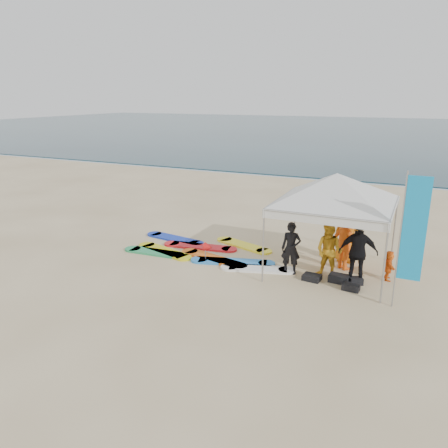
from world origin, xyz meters
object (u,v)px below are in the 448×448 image
at_px(person_orange_a, 346,240).
at_px(person_seated, 389,265).
at_px(marker_pennant, 209,247).
at_px(person_black_b, 358,252).
at_px(person_orange_b, 347,235).
at_px(feather_flag, 413,231).
at_px(person_yellow, 329,251).
at_px(person_black_a, 291,248).
at_px(surfboard_spread, 205,252).
at_px(canopy_tent, 337,174).

height_order(person_orange_a, person_seated, person_orange_a).
bearing_deg(person_orange_a, marker_pennant, 53.13).
relative_size(person_seated, marker_pennant, 1.39).
bearing_deg(person_black_b, person_orange_b, -79.86).
xyz_separation_m(person_orange_b, marker_pennant, (-3.99, -1.86, -0.42)).
height_order(person_orange_b, feather_flag, feather_flag).
xyz_separation_m(person_yellow, marker_pennant, (-3.74, -0.33, -0.33)).
distance_m(person_yellow, person_black_b, 0.82).
relative_size(person_orange_a, marker_pennant, 2.87).
bearing_deg(person_black_a, surfboard_spread, 162.75).
distance_m(person_seated, surfboard_spread, 5.86).
xyz_separation_m(person_black_b, person_orange_b, (-0.56, 1.56, -0.00)).
bearing_deg(canopy_tent, person_seated, 1.80).
bearing_deg(person_black_b, feather_flag, 130.17).
relative_size(person_black_b, person_seated, 2.08).
xyz_separation_m(person_orange_a, surfboard_spread, (-4.55, -0.61, -0.88)).
relative_size(marker_pennant, surfboard_spread, 0.11).
relative_size(person_black_b, surfboard_spread, 0.32).
bearing_deg(surfboard_spread, feather_flag, -12.97).
height_order(person_black_a, person_seated, person_black_a).
xyz_separation_m(person_black_a, canopy_tent, (1.07, 0.67, 2.21)).
bearing_deg(surfboard_spread, person_orange_b, 15.27).
bearing_deg(person_black_a, marker_pennant, 175.07).
bearing_deg(canopy_tent, person_orange_a, 48.11).
xyz_separation_m(person_orange_b, person_seated, (1.37, -0.95, -0.47)).
distance_m(person_orange_b, person_seated, 1.73).
xyz_separation_m(canopy_tent, marker_pennant, (-3.72, -0.86, -2.51)).
relative_size(person_yellow, person_seated, 1.87).
height_order(person_orange_a, canopy_tent, canopy_tent).
relative_size(person_seated, canopy_tent, 0.19).
bearing_deg(feather_flag, surfboard_spread, 167.03).
distance_m(person_yellow, marker_pennant, 3.77).
relative_size(person_orange_a, person_orange_b, 1.00).
height_order(person_orange_a, person_black_b, person_black_b).
xyz_separation_m(person_black_b, person_seated, (0.81, 0.61, -0.48)).
height_order(person_yellow, marker_pennant, person_yellow).
height_order(person_yellow, person_orange_b, person_orange_b).
height_order(person_black_a, person_black_b, person_black_b).
bearing_deg(person_orange_b, feather_flag, 139.11).
bearing_deg(person_yellow, marker_pennant, -163.20).
bearing_deg(person_orange_b, person_orange_a, 111.18).
bearing_deg(marker_pennant, person_black_b, 3.77).
height_order(person_yellow, surfboard_spread, person_yellow).
bearing_deg(person_orange_a, person_seated, -158.71).
bearing_deg(marker_pennant, person_orange_a, 17.05).
bearing_deg(person_black_b, canopy_tent, -43.24).
xyz_separation_m(person_black_a, feather_flag, (3.23, -1.01, 1.25)).
height_order(person_orange_a, surfboard_spread, person_orange_a).
bearing_deg(canopy_tent, person_yellow, -87.44).
xyz_separation_m(person_yellow, person_orange_a, (0.33, 0.92, 0.09)).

